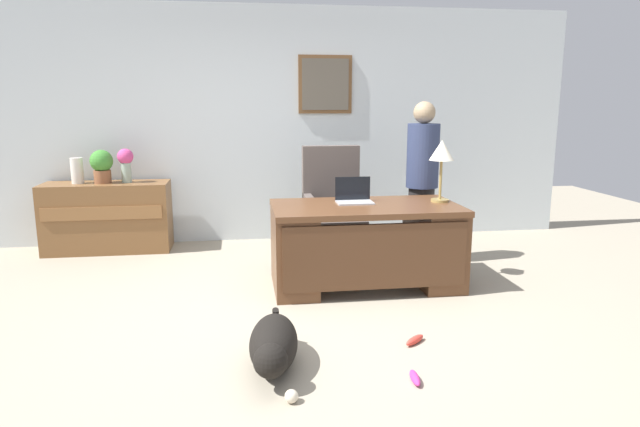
% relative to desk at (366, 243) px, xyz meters
% --- Properties ---
extents(ground_plane, '(12.00, 12.00, 0.00)m').
position_rel_desk_xyz_m(ground_plane, '(-0.64, -0.67, -0.40)').
color(ground_plane, '#9E937F').
extents(back_wall, '(7.00, 0.16, 2.70)m').
position_rel_desk_xyz_m(back_wall, '(-0.63, 1.93, 0.96)').
color(back_wall, silver).
rests_on(back_wall, ground_plane).
extents(desk, '(1.64, 0.87, 0.74)m').
position_rel_desk_xyz_m(desk, '(0.00, 0.00, 0.00)').
color(desk, brown).
rests_on(desk, ground_plane).
extents(credenza, '(1.33, 0.50, 0.76)m').
position_rel_desk_xyz_m(credenza, '(-2.54, 1.58, -0.02)').
color(credenza, brown).
rests_on(credenza, ground_plane).
extents(armchair, '(0.60, 0.59, 1.17)m').
position_rel_desk_xyz_m(armchair, '(-0.14, 0.94, 0.12)').
color(armchair, '#564C47').
rests_on(armchair, ground_plane).
extents(person_standing, '(0.32, 0.32, 1.63)m').
position_rel_desk_xyz_m(person_standing, '(0.72, 0.66, 0.44)').
color(person_standing, '#262323').
rests_on(person_standing, ground_plane).
extents(dog_lying, '(0.37, 0.82, 0.30)m').
position_rel_desk_xyz_m(dog_lying, '(-0.91, -1.46, -0.24)').
color(dog_lying, black).
rests_on(dog_lying, ground_plane).
extents(laptop, '(0.32, 0.22, 0.22)m').
position_rel_desk_xyz_m(laptop, '(-0.08, 0.16, 0.39)').
color(laptop, '#B2B5BA').
rests_on(laptop, desk).
extents(desk_lamp, '(0.22, 0.22, 0.56)m').
position_rel_desk_xyz_m(desk_lamp, '(0.70, 0.09, 0.77)').
color(desk_lamp, '#9E8447').
rests_on(desk_lamp, desk).
extents(vase_with_flowers, '(0.17, 0.17, 0.37)m').
position_rel_desk_xyz_m(vase_with_flowers, '(-2.31, 1.58, 0.59)').
color(vase_with_flowers, '#96AD9D').
rests_on(vase_with_flowers, credenza).
extents(vase_empty, '(0.13, 0.13, 0.28)m').
position_rel_desk_xyz_m(vase_empty, '(-2.82, 1.58, 0.50)').
color(vase_empty, silver).
rests_on(vase_empty, credenza).
extents(potted_plant, '(0.24, 0.24, 0.36)m').
position_rel_desk_xyz_m(potted_plant, '(-2.56, 1.58, 0.56)').
color(potted_plant, brown).
rests_on(potted_plant, credenza).
extents(dog_toy_ball, '(0.08, 0.08, 0.08)m').
position_rel_desk_xyz_m(dog_toy_ball, '(-0.84, -1.87, -0.36)').
color(dog_toy_ball, beige).
rests_on(dog_toy_ball, ground_plane).
extents(dog_toy_bone, '(0.18, 0.16, 0.05)m').
position_rel_desk_xyz_m(dog_toy_bone, '(0.07, -1.23, -0.37)').
color(dog_toy_bone, '#E53F33').
rests_on(dog_toy_bone, ground_plane).
extents(dog_toy_plush, '(0.06, 0.18, 0.05)m').
position_rel_desk_xyz_m(dog_toy_plush, '(-0.09, -1.74, -0.37)').
color(dog_toy_plush, '#D8338C').
rests_on(dog_toy_plush, ground_plane).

